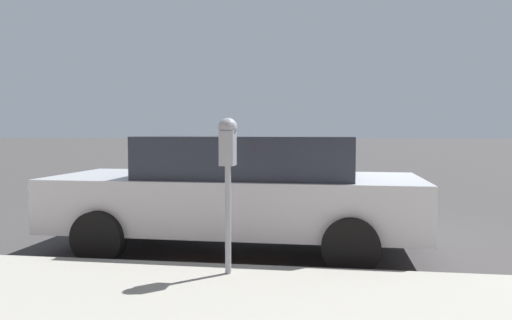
{
  "coord_description": "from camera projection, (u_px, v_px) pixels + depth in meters",
  "views": [
    {
      "loc": [
        -7.34,
        -0.34,
        1.57
      ],
      "look_at": [
        -2.54,
        0.38,
        1.29
      ],
      "focal_mm": 35.0,
      "sensor_mm": 36.0,
      "label": 1
    }
  ],
  "objects": [
    {
      "name": "ground_plane",
      "position": [
        306.0,
        238.0,
        7.39
      ],
      "size": [
        220.0,
        220.0,
        0.0
      ],
      "primitive_type": "plane",
      "color": "#3D3A3A"
    },
    {
      "name": "parking_meter",
      "position": [
        228.0,
        155.0,
        4.89
      ],
      "size": [
        0.21,
        0.19,
        1.54
      ],
      "color": "gray",
      "rests_on": "sidewalk"
    },
    {
      "name": "car_silver",
      "position": [
        239.0,
        190.0,
        6.55
      ],
      "size": [
        2.11,
        4.75,
        1.51
      ],
      "rotation": [
        0.0,
        0.0,
        -0.01
      ],
      "color": "#B7BABF",
      "rests_on": "ground_plane"
    }
  ]
}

